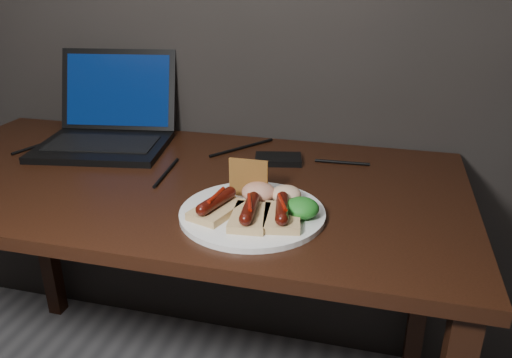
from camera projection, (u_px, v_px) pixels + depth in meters
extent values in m
cube|color=black|center=(171.00, 183.00, 1.22)|extent=(1.40, 0.70, 0.03)
cube|color=black|center=(43.00, 228.00, 1.78)|extent=(0.05, 0.05, 0.72)
cube|color=black|center=(423.00, 281.00, 1.48)|extent=(0.05, 0.05, 0.72)
cube|color=black|center=(103.00, 147.00, 1.39)|extent=(0.38, 0.31, 0.02)
cube|color=black|center=(102.00, 143.00, 1.38)|extent=(0.31, 0.19, 0.00)
cube|color=black|center=(118.00, 90.00, 1.50)|extent=(0.36, 0.15, 0.23)
cube|color=navy|center=(118.00, 90.00, 1.50)|extent=(0.32, 0.12, 0.20)
cube|color=black|center=(278.00, 159.00, 1.30)|extent=(0.13, 0.10, 0.02)
cylinder|color=black|center=(166.00, 172.00, 1.23)|extent=(0.03, 0.18, 0.01)
cylinder|color=black|center=(242.00, 148.00, 1.40)|extent=(0.14, 0.18, 0.01)
cylinder|color=black|center=(342.00, 162.00, 1.29)|extent=(0.14, 0.01, 0.01)
cylinder|color=black|center=(43.00, 144.00, 1.43)|extent=(0.07, 0.19, 0.01)
cylinder|color=silver|center=(252.00, 213.00, 1.02)|extent=(0.32, 0.32, 0.01)
cube|color=#D4B87C|center=(217.00, 210.00, 1.01)|extent=(0.10, 0.13, 0.02)
cylinder|color=#481104|center=(216.00, 201.00, 1.00)|extent=(0.05, 0.10, 0.02)
sphere|color=#481104|center=(202.00, 210.00, 0.96)|extent=(0.03, 0.02, 0.02)
sphere|color=#481104|center=(230.00, 192.00, 1.03)|extent=(0.03, 0.02, 0.02)
cylinder|color=#710F05|center=(216.00, 195.00, 0.99)|extent=(0.02, 0.07, 0.01)
cube|color=#D4B87C|center=(250.00, 217.00, 0.98)|extent=(0.08, 0.12, 0.02)
cylinder|color=#481104|center=(250.00, 208.00, 0.97)|extent=(0.03, 0.10, 0.02)
sphere|color=#481104|center=(245.00, 219.00, 0.92)|extent=(0.03, 0.02, 0.02)
sphere|color=#481104|center=(254.00, 198.00, 1.01)|extent=(0.03, 0.02, 0.02)
cylinder|color=#710F05|center=(250.00, 202.00, 0.96)|extent=(0.03, 0.07, 0.01)
cube|color=#D4B87C|center=(282.00, 217.00, 0.98)|extent=(0.09, 0.13, 0.02)
cylinder|color=#481104|center=(282.00, 208.00, 0.97)|extent=(0.04, 0.10, 0.02)
sphere|color=#481104|center=(282.00, 219.00, 0.92)|extent=(0.03, 0.02, 0.02)
sphere|color=#481104|center=(283.00, 197.00, 1.01)|extent=(0.03, 0.02, 0.02)
cylinder|color=#710F05|center=(282.00, 202.00, 0.96)|extent=(0.03, 0.07, 0.01)
cube|color=#A06D2B|center=(248.00, 178.00, 1.07)|extent=(0.08, 0.01, 0.08)
ellipsoid|color=#105317|center=(302.00, 208.00, 0.99)|extent=(0.07, 0.07, 0.04)
ellipsoid|color=#9E0F15|center=(259.00, 192.00, 1.06)|extent=(0.07, 0.07, 0.04)
ellipsoid|color=silver|center=(286.00, 194.00, 1.05)|extent=(0.06, 0.06, 0.04)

